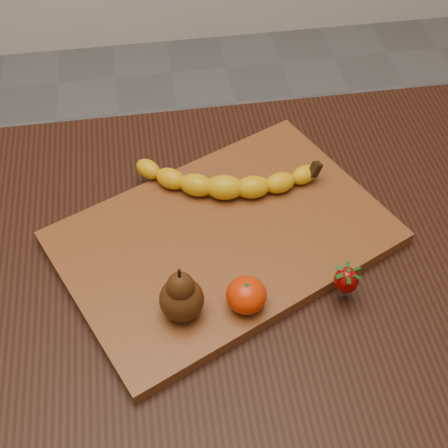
{
  "coord_description": "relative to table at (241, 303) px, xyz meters",
  "views": [
    {
      "loc": [
        -0.11,
        -0.52,
        1.46
      ],
      "look_at": [
        -0.02,
        0.04,
        0.8
      ],
      "focal_mm": 50.0,
      "sensor_mm": 36.0,
      "label": 1
    }
  ],
  "objects": [
    {
      "name": "mandarin",
      "position": [
        -0.01,
        -0.08,
        0.14
      ],
      "size": [
        0.06,
        0.06,
        0.04
      ],
      "primitive_type": "ellipsoid",
      "rotation": [
        0.0,
        0.0,
        0.27
      ],
      "color": "red",
      "rests_on": "cutting_board"
    },
    {
      "name": "table",
      "position": [
        0.0,
        0.0,
        0.0
      ],
      "size": [
        1.0,
        0.7,
        0.76
      ],
      "color": "black",
      "rests_on": "ground"
    },
    {
      "name": "banana",
      "position": [
        -0.01,
        0.11,
        0.14
      ],
      "size": [
        0.24,
        0.11,
        0.04
      ],
      "primitive_type": null,
      "rotation": [
        0.0,
        0.0,
        -0.21
      ],
      "color": "#E2A80A",
      "rests_on": "cutting_board"
    },
    {
      "name": "strawberry",
      "position": [
        0.12,
        -0.08,
        0.14
      ],
      "size": [
        0.04,
        0.04,
        0.04
      ],
      "primitive_type": null,
      "rotation": [
        0.0,
        0.0,
        0.29
      ],
      "color": "#870403",
      "rests_on": "cutting_board"
    },
    {
      "name": "pear",
      "position": [
        -0.09,
        -0.08,
        0.16
      ],
      "size": [
        0.07,
        0.07,
        0.09
      ],
      "primitive_type": null,
      "rotation": [
        0.0,
        0.0,
        0.3
      ],
      "color": "#40210A",
      "rests_on": "cutting_board"
    },
    {
      "name": "cutting_board",
      "position": [
        -0.02,
        0.04,
        0.11
      ],
      "size": [
        0.53,
        0.46,
        0.02
      ],
      "primitive_type": "cube",
      "rotation": [
        0.0,
        0.0,
        0.43
      ],
      "color": "brown",
      "rests_on": "table"
    }
  ]
}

